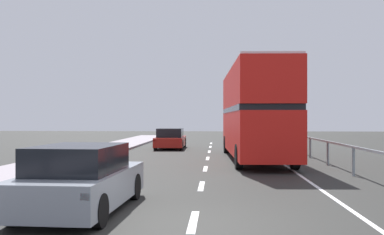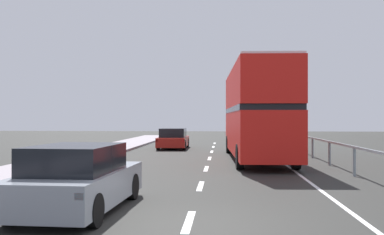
{
  "view_description": "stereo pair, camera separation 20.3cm",
  "coord_description": "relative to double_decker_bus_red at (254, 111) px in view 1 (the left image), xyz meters",
  "views": [
    {
      "loc": [
        0.46,
        -8.15,
        2.01
      ],
      "look_at": [
        -0.4,
        6.82,
        2.05
      ],
      "focal_mm": 40.54,
      "sensor_mm": 36.0,
      "label": 1
    },
    {
      "loc": [
        0.66,
        -8.14,
        2.01
      ],
      "look_at": [
        -0.4,
        6.82,
        2.05
      ],
      "focal_mm": 40.54,
      "sensor_mm": 36.0,
      "label": 2
    }
  ],
  "objects": [
    {
      "name": "lane_paint_markings",
      "position": [
        -0.06,
        -4.8,
        -2.38
      ],
      "size": [
        3.54,
        46.0,
        0.01
      ],
      "color": "silver",
      "rests_on": "ground"
    },
    {
      "name": "ground_plane",
      "position": [
        -2.27,
        -13.09,
        -2.43
      ],
      "size": [
        75.55,
        120.0,
        0.1
      ],
      "primitive_type": "cube",
      "color": "#282826"
    },
    {
      "name": "bridge_side_railing",
      "position": [
        2.95,
        -4.09,
        -1.52
      ],
      "size": [
        0.1,
        42.0,
        1.06
      ],
      "color": "gray",
      "rests_on": "ground"
    },
    {
      "name": "sedan_car_ahead",
      "position": [
        -4.9,
        7.47,
        -1.73
      ],
      "size": [
        1.91,
        4.3,
        1.36
      ],
      "rotation": [
        0.0,
        0.0,
        0.01
      ],
      "color": "#9F1C15",
      "rests_on": "ground"
    },
    {
      "name": "double_decker_bus_red",
      "position": [
        0.0,
        0.0,
        0.0
      ],
      "size": [
        2.85,
        11.24,
        4.45
      ],
      "rotation": [
        0.0,
        0.0,
        0.04
      ],
      "color": "red",
      "rests_on": "ground"
    },
    {
      "name": "hatchback_car_near",
      "position": [
        -4.75,
        -12.02,
        -1.69
      ],
      "size": [
        2.0,
        4.29,
        1.44
      ],
      "rotation": [
        0.0,
        0.0,
        -0.04
      ],
      "color": "gray",
      "rests_on": "ground"
    }
  ]
}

